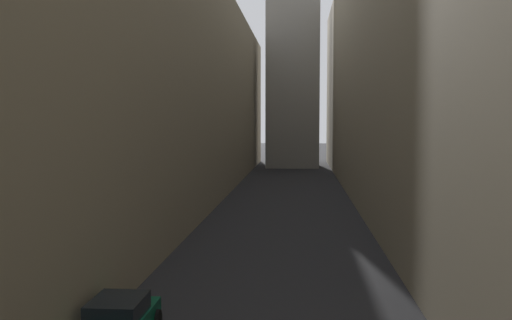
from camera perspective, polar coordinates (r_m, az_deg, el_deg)
ground_plane at (r=39.30m, az=2.80°, el=-6.02°), size 264.00×264.00×0.00m
building_block_left at (r=43.08m, az=-14.47°, el=7.45°), size 14.55×108.00×19.05m
building_block_right at (r=42.47m, az=20.07°, el=10.24°), size 13.63×108.00×23.26m
parked_car_left_far at (r=18.39m, az=-13.76°, el=-15.48°), size 1.90×3.98×1.44m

